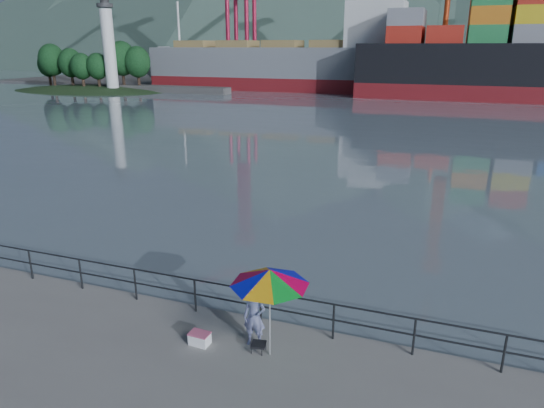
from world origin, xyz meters
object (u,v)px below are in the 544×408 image
at_px(beach_umbrella, 270,277).
at_px(fisherman, 254,317).
at_px(bulk_carrier, 294,65).
at_px(cooler_bag, 200,339).

bearing_deg(beach_umbrella, fisherman, 150.43).
bearing_deg(fisherman, beach_umbrella, -32.42).
height_order(beach_umbrella, bulk_carrier, bulk_carrier).
bearing_deg(fisherman, cooler_bag, -162.66).
xyz_separation_m(fisherman, beach_umbrella, (0.52, -0.29, 1.33)).
distance_m(fisherman, beach_umbrella, 1.45).
bearing_deg(fisherman, bulk_carrier, 103.88).
height_order(fisherman, beach_umbrella, beach_umbrella).
bearing_deg(bulk_carrier, fisherman, -73.27).
bearing_deg(bulk_carrier, beach_umbrella, -72.96).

